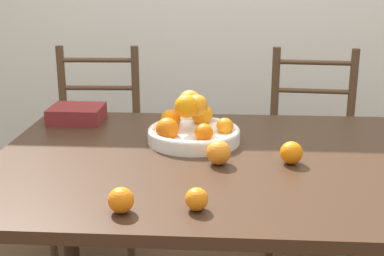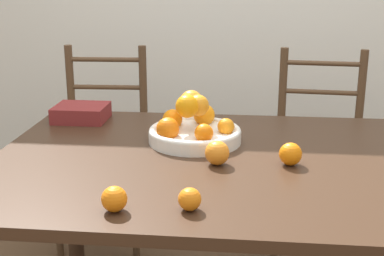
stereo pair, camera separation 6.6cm
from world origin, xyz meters
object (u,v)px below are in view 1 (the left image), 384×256
object	(u,v)px
orange_loose_0	(219,153)
orange_loose_2	(197,199)
fruit_bowl	(193,128)
orange_loose_1	(121,200)
chair_right	(312,155)
orange_loose_3	(291,153)
chair_left	(97,150)
book_stack	(77,114)

from	to	relation	value
orange_loose_0	orange_loose_2	world-z (taller)	orange_loose_0
fruit_bowl	orange_loose_1	size ratio (longest dim) A/B	4.90
orange_loose_1	orange_loose_0	bearing A→B (deg)	56.55
chair_right	orange_loose_1	bearing A→B (deg)	-113.80
fruit_bowl	orange_loose_2	size ratio (longest dim) A/B	5.44
fruit_bowl	orange_loose_3	distance (m)	0.38
orange_loose_3	chair_left	bearing A→B (deg)	133.43
orange_loose_3	orange_loose_0	bearing A→B (deg)	-174.92
orange_loose_3	fruit_bowl	bearing A→B (deg)	148.33
orange_loose_0	book_stack	size ratio (longest dim) A/B	0.37
orange_loose_1	orange_loose_2	size ratio (longest dim) A/B	1.11
orange_loose_2	orange_loose_3	distance (m)	0.45
fruit_bowl	orange_loose_3	bearing A→B (deg)	-31.67
orange_loose_0	book_stack	world-z (taller)	orange_loose_0
fruit_bowl	orange_loose_2	world-z (taller)	fruit_bowl
orange_loose_3	chair_right	distance (m)	0.99
orange_loose_0	chair_right	bearing A→B (deg)	64.29
chair_left	orange_loose_3	bearing A→B (deg)	-49.14
orange_loose_3	chair_right	xyz separation A→B (m)	(0.22, 0.91, -0.33)
fruit_bowl	orange_loose_0	xyz separation A→B (m)	(0.10, -0.22, -0.01)
orange_loose_2	orange_loose_3	size ratio (longest dim) A/B	0.83
orange_loose_3	book_stack	bearing A→B (deg)	151.86
fruit_bowl	orange_loose_0	world-z (taller)	fruit_bowl
orange_loose_1	orange_loose_3	bearing A→B (deg)	39.28
orange_loose_3	book_stack	xyz separation A→B (m)	(-0.81, 0.43, -0.01)
orange_loose_0	book_stack	xyz separation A→B (m)	(-0.58, 0.45, -0.01)
fruit_bowl	orange_loose_1	world-z (taller)	fruit_bowl
chair_right	orange_loose_0	bearing A→B (deg)	-111.50
orange_loose_0	orange_loose_1	size ratio (longest dim) A/B	1.16
fruit_bowl	orange_loose_1	xyz separation A→B (m)	(-0.14, -0.58, -0.02)
orange_loose_0	orange_loose_1	distance (m)	0.44
orange_loose_2	book_stack	xyz separation A→B (m)	(-0.53, 0.79, 0.00)
orange_loose_0	chair_right	xyz separation A→B (m)	(0.45, 0.93, -0.33)
fruit_bowl	book_stack	size ratio (longest dim) A/B	1.58
book_stack	orange_loose_1	bearing A→B (deg)	-67.43
orange_loose_2	chair_left	xyz separation A→B (m)	(-0.58, 1.26, -0.32)
book_stack	chair_right	bearing A→B (deg)	24.82
fruit_bowl	orange_loose_2	xyz separation A→B (m)	(0.05, -0.56, -0.02)
orange_loose_3	book_stack	distance (m)	0.92
orange_loose_0	orange_loose_3	bearing A→B (deg)	5.08
orange_loose_0	chair_right	size ratio (longest dim) A/B	0.08
fruit_bowl	orange_loose_3	size ratio (longest dim) A/B	4.53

